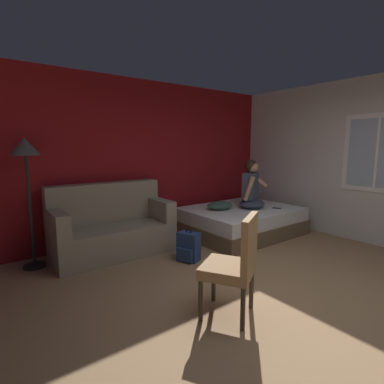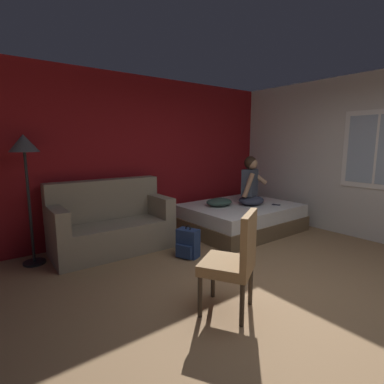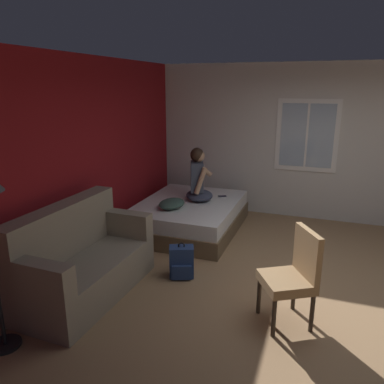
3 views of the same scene
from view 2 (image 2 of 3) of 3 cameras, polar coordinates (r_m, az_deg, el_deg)
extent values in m
plane|color=#93704C|center=(3.43, 19.35, -18.91)|extent=(40.00, 40.00, 0.00)
cube|color=maroon|center=(5.39, -8.84, 6.69)|extent=(10.25, 0.16, 2.70)
cube|color=white|center=(5.56, 31.74, 6.88)|extent=(0.02, 1.04, 1.24)
cube|color=#9EB2C6|center=(5.55, 31.68, 6.88)|extent=(0.01, 0.88, 1.08)
cube|color=white|center=(5.55, 31.68, 6.88)|extent=(0.01, 0.04, 1.08)
cube|color=brown|center=(5.60, 9.10, -5.87)|extent=(2.01, 1.56, 0.26)
cube|color=white|center=(5.54, 9.17, -3.48)|extent=(1.95, 1.52, 0.22)
cube|color=gray|center=(4.62, -14.75, -8.25)|extent=(1.72, 0.84, 0.44)
cube|color=gray|center=(4.77, -16.32, -1.32)|extent=(1.71, 0.28, 0.60)
cube|color=gray|center=(4.32, -24.42, -4.80)|extent=(0.20, 0.80, 0.32)
cube|color=gray|center=(4.83, -6.52, -2.54)|extent=(0.20, 0.80, 0.32)
cylinder|color=#382D23|center=(3.25, 4.02, -16.12)|extent=(0.04, 0.04, 0.40)
cylinder|color=#382D23|center=(2.92, 1.53, -19.24)|extent=(0.04, 0.04, 0.40)
cylinder|color=#382D23|center=(3.16, 11.09, -17.01)|extent=(0.04, 0.04, 0.40)
cylinder|color=#382D23|center=(2.82, 9.51, -20.41)|extent=(0.04, 0.04, 0.40)
cube|color=#9E7A51|center=(2.92, 6.63, -13.79)|extent=(0.63, 0.63, 0.10)
cube|color=#9E7A51|center=(2.78, 10.78, -8.74)|extent=(0.43, 0.29, 0.48)
ellipsoid|color=#383D51|center=(5.54, 11.23, -1.55)|extent=(0.64, 0.60, 0.16)
cube|color=#3F4756|center=(5.50, 10.95, 1.76)|extent=(0.38, 0.31, 0.48)
cylinder|color=tan|center=(5.30, 10.69, 1.27)|extent=(0.15, 0.23, 0.44)
cylinder|color=tan|center=(5.62, 12.35, 2.91)|extent=(0.21, 0.38, 0.29)
sphere|color=tan|center=(5.46, 11.26, 5.34)|extent=(0.21, 0.21, 0.21)
ellipsoid|color=black|center=(5.46, 11.06, 5.51)|extent=(0.29, 0.29, 0.23)
cube|color=navy|center=(4.27, -0.75, -9.69)|extent=(0.28, 0.35, 0.40)
cube|color=navy|center=(4.21, -1.58, -11.29)|extent=(0.14, 0.24, 0.18)
torus|color=black|center=(4.20, -0.76, -6.92)|extent=(0.05, 0.09, 0.09)
ellipsoid|color=#385147|center=(5.34, 5.20, -1.92)|extent=(0.54, 0.44, 0.14)
cube|color=black|center=(5.61, 15.74, -2.36)|extent=(0.13, 0.16, 0.01)
cylinder|color=black|center=(4.61, -27.79, -11.78)|extent=(0.28, 0.28, 0.03)
cylinder|color=black|center=(4.41, -28.53, -2.75)|extent=(0.04, 0.04, 1.45)
cone|color=#4C4C51|center=(4.33, -29.41, 8.13)|extent=(0.36, 0.36, 0.22)
camera|label=3|loc=(2.38, -83.19, 18.84)|focal=35.00mm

